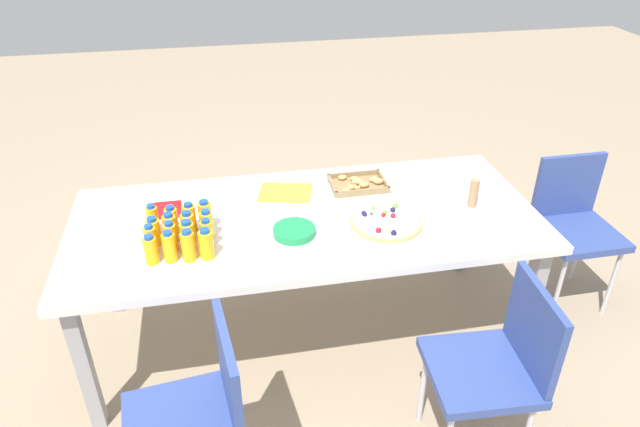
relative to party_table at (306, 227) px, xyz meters
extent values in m
plane|color=gray|center=(0.00, 0.00, -0.67)|extent=(12.00, 12.00, 0.00)
cube|color=silver|center=(0.00, 0.00, 0.04)|extent=(2.20, 0.96, 0.04)
cube|color=#99999E|center=(-1.02, -0.40, -0.33)|extent=(0.06, 0.06, 0.69)
cube|color=#99999E|center=(1.02, -0.40, -0.33)|extent=(0.06, 0.06, 0.69)
cube|color=#99999E|center=(-1.02, 0.40, -0.33)|extent=(0.06, 0.06, 0.69)
cube|color=#99999E|center=(1.02, 0.40, -0.33)|extent=(0.06, 0.06, 0.69)
cube|color=#33478C|center=(0.54, -0.82, -0.22)|extent=(0.42, 0.42, 0.04)
cube|color=#33478C|center=(0.73, -0.84, -0.03)|extent=(0.05, 0.38, 0.38)
cylinder|color=silver|center=(0.40, -0.66, -0.47)|extent=(0.02, 0.02, 0.41)
cylinder|color=silver|center=(0.71, -0.68, -0.47)|extent=(0.02, 0.02, 0.41)
cube|color=#33478C|center=(-0.60, -0.86, -0.22)|extent=(0.44, 0.44, 0.04)
cube|color=#33478C|center=(-0.42, -0.84, -0.03)|extent=(0.07, 0.38, 0.38)
cylinder|color=silver|center=(-0.46, -0.68, -0.47)|extent=(0.02, 0.02, 0.41)
cube|color=#33478C|center=(1.49, 0.00, -0.22)|extent=(0.40, 0.40, 0.04)
cube|color=#33478C|center=(1.49, 0.18, -0.03)|extent=(0.38, 0.03, 0.38)
cylinder|color=silver|center=(1.65, -0.16, -0.47)|extent=(0.02, 0.02, 0.41)
cylinder|color=silver|center=(1.33, -0.16, -0.47)|extent=(0.02, 0.02, 0.41)
cylinder|color=silver|center=(1.65, 0.16, -0.47)|extent=(0.02, 0.02, 0.41)
cylinder|color=silver|center=(1.33, 0.16, -0.47)|extent=(0.02, 0.02, 0.41)
cylinder|color=#F9AF14|center=(-0.69, -0.24, 0.12)|extent=(0.06, 0.06, 0.12)
cylinder|color=blue|center=(-0.69, -0.24, 0.19)|extent=(0.04, 0.04, 0.02)
cylinder|color=#FAAF14|center=(-0.62, -0.24, 0.12)|extent=(0.06, 0.06, 0.13)
cylinder|color=blue|center=(-0.62, -0.24, 0.19)|extent=(0.04, 0.04, 0.02)
cylinder|color=#F9AB14|center=(-0.54, -0.25, 0.12)|extent=(0.06, 0.06, 0.13)
cylinder|color=blue|center=(-0.54, -0.25, 0.20)|extent=(0.04, 0.04, 0.02)
cylinder|color=#F9AE14|center=(-0.47, -0.25, 0.12)|extent=(0.06, 0.06, 0.13)
cylinder|color=blue|center=(-0.47, -0.25, 0.19)|extent=(0.04, 0.04, 0.02)
cylinder|color=#F9AF14|center=(-0.69, -0.17, 0.12)|extent=(0.05, 0.05, 0.12)
cylinder|color=blue|center=(-0.69, -0.17, 0.19)|extent=(0.03, 0.03, 0.02)
cylinder|color=#F9AC14|center=(-0.61, -0.17, 0.12)|extent=(0.05, 0.05, 0.13)
cylinder|color=blue|center=(-0.61, -0.17, 0.19)|extent=(0.03, 0.03, 0.02)
cylinder|color=#F8AB14|center=(-0.54, -0.17, 0.12)|extent=(0.06, 0.06, 0.13)
cylinder|color=blue|center=(-0.54, -0.17, 0.20)|extent=(0.04, 0.04, 0.02)
cylinder|color=#FAAD14|center=(-0.46, -0.17, 0.12)|extent=(0.05, 0.05, 0.13)
cylinder|color=blue|center=(-0.46, -0.17, 0.19)|extent=(0.03, 0.03, 0.02)
cylinder|color=#FAAF14|center=(-0.69, -0.10, 0.12)|extent=(0.06, 0.06, 0.12)
cylinder|color=blue|center=(-0.69, -0.10, 0.18)|extent=(0.04, 0.04, 0.02)
cylinder|color=#F9AD14|center=(-0.62, -0.09, 0.12)|extent=(0.06, 0.06, 0.13)
cylinder|color=blue|center=(-0.62, -0.09, 0.19)|extent=(0.04, 0.04, 0.02)
cylinder|color=#F9AF14|center=(-0.54, -0.10, 0.12)|extent=(0.06, 0.06, 0.13)
cylinder|color=blue|center=(-0.54, -0.10, 0.19)|extent=(0.04, 0.04, 0.02)
cylinder|color=#F9AE14|center=(-0.46, -0.10, 0.12)|extent=(0.06, 0.06, 0.13)
cylinder|color=blue|center=(-0.46, -0.10, 0.19)|extent=(0.04, 0.04, 0.02)
cylinder|color=#F8AB14|center=(-0.69, -0.02, 0.13)|extent=(0.05, 0.05, 0.13)
cylinder|color=blue|center=(-0.69, -0.02, 0.20)|extent=(0.03, 0.03, 0.02)
cylinder|color=#FAAB14|center=(-0.61, -0.02, 0.12)|extent=(0.06, 0.06, 0.12)
cylinder|color=blue|center=(-0.61, -0.02, 0.19)|extent=(0.04, 0.04, 0.02)
cylinder|color=#F9AC14|center=(-0.53, -0.02, 0.12)|extent=(0.06, 0.06, 0.13)
cylinder|color=blue|center=(-0.53, -0.02, 0.19)|extent=(0.04, 0.04, 0.02)
cylinder|color=#FBAF14|center=(-0.46, -0.03, 0.13)|extent=(0.06, 0.06, 0.13)
cylinder|color=blue|center=(-0.46, -0.03, 0.20)|extent=(0.04, 0.04, 0.02)
cylinder|color=tan|center=(0.35, -0.13, 0.07)|extent=(0.34, 0.34, 0.02)
cylinder|color=white|center=(0.35, -0.13, 0.08)|extent=(0.31, 0.31, 0.01)
sphere|color=#66B238|center=(0.36, -0.09, 0.09)|extent=(0.02, 0.02, 0.02)
sphere|color=#1E1947|center=(0.26, -0.07, 0.09)|extent=(0.02, 0.02, 0.02)
sphere|color=#1E1947|center=(0.35, -0.26, 0.09)|extent=(0.03, 0.03, 0.03)
sphere|color=#1E1947|center=(0.40, -0.07, 0.09)|extent=(0.03, 0.03, 0.03)
sphere|color=#1E1947|center=(0.30, -0.08, 0.09)|extent=(0.02, 0.02, 0.02)
sphere|color=#1E1947|center=(0.26, -0.09, 0.09)|extent=(0.02, 0.02, 0.02)
sphere|color=#66B238|center=(0.30, -0.08, 0.09)|extent=(0.02, 0.02, 0.02)
sphere|color=red|center=(0.29, -0.23, 0.09)|extent=(0.03, 0.03, 0.03)
sphere|color=#1E1947|center=(0.26, -0.08, 0.09)|extent=(0.02, 0.02, 0.02)
sphere|color=red|center=(0.35, -0.11, 0.09)|extent=(0.02, 0.02, 0.02)
sphere|color=#66B238|center=(0.32, -0.03, 0.09)|extent=(0.02, 0.02, 0.02)
sphere|color=#66B238|center=(0.42, -0.04, 0.09)|extent=(0.03, 0.03, 0.03)
sphere|color=red|center=(0.39, -0.12, 0.09)|extent=(0.03, 0.03, 0.03)
cube|color=olive|center=(0.31, 0.24, 0.06)|extent=(0.28, 0.21, 0.01)
cube|color=olive|center=(0.31, 0.14, 0.08)|extent=(0.28, 0.01, 0.03)
cube|color=olive|center=(0.31, 0.34, 0.08)|extent=(0.28, 0.01, 0.03)
cube|color=olive|center=(0.18, 0.24, 0.08)|extent=(0.01, 0.21, 0.03)
cube|color=olive|center=(0.45, 0.24, 0.08)|extent=(0.01, 0.21, 0.03)
ellipsoid|color=tan|center=(0.42, 0.24, 0.08)|extent=(0.05, 0.04, 0.03)
ellipsoid|color=tan|center=(0.25, 0.32, 0.08)|extent=(0.05, 0.03, 0.03)
ellipsoid|color=tan|center=(0.32, 0.25, 0.08)|extent=(0.05, 0.04, 0.03)
ellipsoid|color=tan|center=(0.30, 0.26, 0.08)|extent=(0.04, 0.03, 0.02)
ellipsoid|color=tan|center=(0.30, 0.20, 0.08)|extent=(0.03, 0.02, 0.02)
ellipsoid|color=tan|center=(0.27, 0.20, 0.08)|extent=(0.04, 0.03, 0.02)
ellipsoid|color=tan|center=(0.28, 0.21, 0.08)|extent=(0.04, 0.03, 0.02)
ellipsoid|color=tan|center=(0.40, 0.26, 0.08)|extent=(0.05, 0.03, 0.03)
ellipsoid|color=tan|center=(0.24, 0.17, 0.08)|extent=(0.04, 0.03, 0.03)
ellipsoid|color=tan|center=(0.34, 0.21, 0.08)|extent=(0.05, 0.04, 0.03)
ellipsoid|color=tan|center=(0.31, 0.29, 0.08)|extent=(0.04, 0.03, 0.02)
cylinder|color=#1E8C4C|center=(-0.08, -0.14, 0.06)|extent=(0.19, 0.19, 0.00)
cylinder|color=#1E8C4C|center=(-0.08, -0.14, 0.07)|extent=(0.19, 0.19, 0.00)
cylinder|color=#1E8C4C|center=(-0.08, -0.14, 0.07)|extent=(0.19, 0.19, 0.00)
cylinder|color=#1E8C4C|center=(-0.08, -0.14, 0.08)|extent=(0.19, 0.19, 0.00)
cylinder|color=#1E8C4C|center=(-0.08, -0.14, 0.08)|extent=(0.19, 0.19, 0.00)
cylinder|color=#1E8C4C|center=(-0.08, -0.14, 0.09)|extent=(0.19, 0.19, 0.00)
cylinder|color=#1E8C4C|center=(-0.08, -0.14, 0.09)|extent=(0.19, 0.19, 0.00)
cube|color=red|center=(-0.66, 0.18, 0.06)|extent=(0.15, 0.15, 0.01)
cylinder|color=#9E7A56|center=(0.81, -0.06, 0.13)|extent=(0.04, 0.04, 0.14)
cube|color=yellow|center=(-0.06, 0.25, 0.06)|extent=(0.30, 0.26, 0.01)
camera|label=1|loc=(-0.38, -2.27, 1.46)|focal=32.08mm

